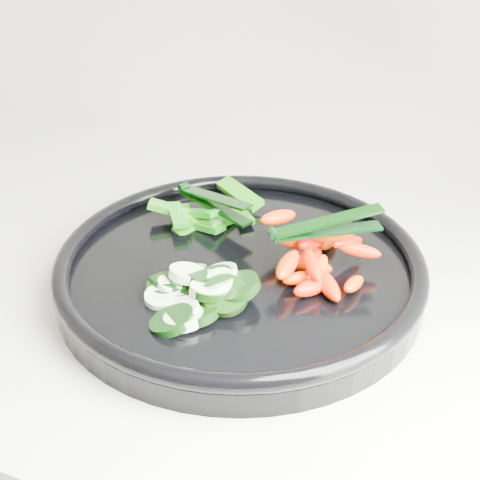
% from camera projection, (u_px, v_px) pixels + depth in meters
% --- Properties ---
extents(veggie_tray, '(0.46, 0.46, 0.04)m').
position_uv_depth(veggie_tray, '(240.00, 269.00, 0.68)').
color(veggie_tray, black).
rests_on(veggie_tray, counter).
extents(cucumber_pile, '(0.12, 0.12, 0.04)m').
position_uv_depth(cucumber_pile, '(194.00, 292.00, 0.62)').
color(cucumber_pile, black).
rests_on(cucumber_pile, veggie_tray).
extents(carrot_pile, '(0.13, 0.14, 0.05)m').
position_uv_depth(carrot_pile, '(316.00, 255.00, 0.67)').
color(carrot_pile, '#F45500').
rests_on(carrot_pile, veggie_tray).
extents(pepper_pile, '(0.12, 0.12, 0.04)m').
position_uv_depth(pepper_pile, '(206.00, 215.00, 0.75)').
color(pepper_pile, '#0D6A0A').
rests_on(pepper_pile, veggie_tray).
extents(tong_carrot, '(0.10, 0.08, 0.02)m').
position_uv_depth(tong_carrot, '(324.00, 227.00, 0.65)').
color(tong_carrot, black).
rests_on(tong_carrot, carrot_pile).
extents(tong_pepper, '(0.11, 0.06, 0.02)m').
position_uv_depth(tong_pepper, '(212.00, 201.00, 0.74)').
color(tong_pepper, black).
rests_on(tong_pepper, pepper_pile).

